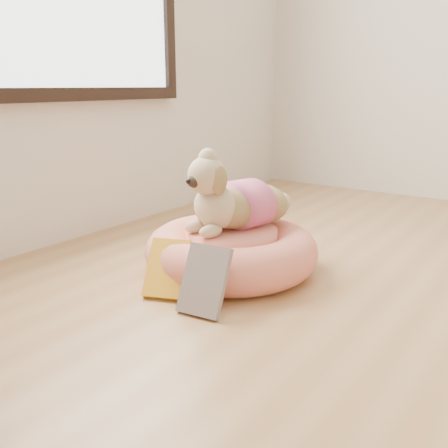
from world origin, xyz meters
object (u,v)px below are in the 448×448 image
Objects in this scene: dog at (234,187)px; pet_bed at (231,251)px; book_yellow at (167,269)px; book_white at (204,280)px.

pet_bed is at bearing -75.26° from dog.
book_white is (0.19, -0.04, 0.01)m from book_yellow.
pet_bed is 1.52× the size of dog.
dog reaches higher than book_white.
dog is at bearing 103.53° from book_white.
dog is 0.45m from book_white.
book_yellow is 0.93× the size of book_white.
pet_bed is at bearing 57.68° from book_yellow.
book_white reaches higher than pet_bed.
dog is (0.00, 0.01, 0.25)m from pet_bed.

